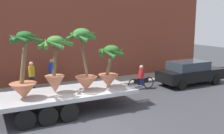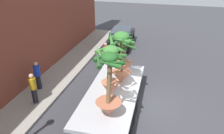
% 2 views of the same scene
% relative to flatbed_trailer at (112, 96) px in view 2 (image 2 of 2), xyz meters
% --- Properties ---
extents(ground_plane, '(60.00, 60.00, 0.00)m').
position_rel_flatbed_trailer_xyz_m(ground_plane, '(0.90, -1.82, -0.78)').
color(ground_plane, '#38383D').
extents(sidewalk, '(24.00, 2.20, 0.15)m').
position_rel_flatbed_trailer_xyz_m(sidewalk, '(0.90, 4.28, -0.70)').
color(sidewalk, gray).
rests_on(sidewalk, ground).
extents(building_facade, '(24.00, 1.20, 8.81)m').
position_rel_flatbed_trailer_xyz_m(building_facade, '(0.90, 5.98, 3.62)').
color(building_facade, brown).
rests_on(building_facade, ground).
extents(flatbed_trailer, '(7.38, 2.71, 0.98)m').
position_rel_flatbed_trailer_xyz_m(flatbed_trailer, '(0.00, 0.00, 0.00)').
color(flatbed_trailer, '#B7BABF').
rests_on(flatbed_trailer, ground).
extents(potted_palm_rear, '(1.57, 1.61, 2.58)m').
position_rel_flatbed_trailer_xyz_m(potted_palm_rear, '(-0.21, 0.01, 1.45)').
color(potted_palm_rear, '#C17251').
rests_on(potted_palm_rear, flatbed_trailer).
extents(potted_palm_middle, '(1.38, 1.38, 2.81)m').
position_rel_flatbed_trailer_xyz_m(potted_palm_middle, '(-1.59, -0.31, 1.28)').
color(potted_palm_middle, '#B26647').
rests_on(potted_palm_middle, flatbed_trailer).
extents(potted_palm_front, '(1.33, 1.36, 2.07)m').
position_rel_flatbed_trailer_xyz_m(potted_palm_front, '(2.42, -0.08, 1.15)').
color(potted_palm_front, '#C17251').
rests_on(potted_palm_front, flatbed_trailer).
extents(potted_palm_extra, '(1.37, 1.44, 2.89)m').
position_rel_flatbed_trailer_xyz_m(potted_palm_extra, '(1.09, -0.20, 1.52)').
color(potted_palm_extra, '#B26647').
rests_on(potted_palm_extra, flatbed_trailer).
extents(cyclist, '(1.84, 0.35, 1.54)m').
position_rel_flatbed_trailer_xyz_m(cyclist, '(5.56, 2.00, -0.11)').
color(cyclist, black).
rests_on(cyclist, ground).
extents(parked_car, '(4.62, 1.99, 1.58)m').
position_rel_flatbed_trailer_xyz_m(parked_car, '(9.10, 1.61, 0.05)').
color(parked_car, black).
rests_on(parked_car, ground).
extents(pedestrian_near_gate, '(0.36, 0.36, 1.71)m').
position_rel_flatbed_trailer_xyz_m(pedestrian_near_gate, '(-0.69, 4.01, 0.26)').
color(pedestrian_near_gate, black).
rests_on(pedestrian_near_gate, sidewalk).
extents(pedestrian_far_left, '(0.36, 0.36, 1.71)m').
position_rel_flatbed_trailer_xyz_m(pedestrian_far_left, '(0.62, 4.59, 0.26)').
color(pedestrian_far_left, black).
rests_on(pedestrian_far_left, sidewalk).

